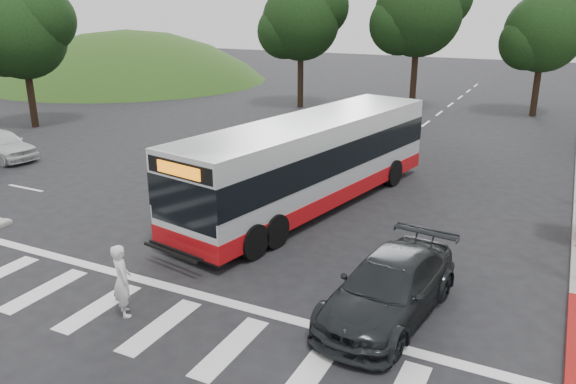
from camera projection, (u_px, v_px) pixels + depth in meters
The scene contains 12 objects.
ground at pixel (261, 250), 17.87m from camera, with size 140.00×140.00×0.00m, color black.
curb_east_red at pixel (574, 357), 12.33m from camera, with size 0.32×6.00×0.15m, color maroon.
hillside_nw at pixel (130, 80), 56.85m from camera, with size 44.00×44.00×10.00m, color #234415.
crosswalk_ladder at pixel (160, 326), 13.63m from camera, with size 18.00×2.60×0.01m, color silver.
tree_north_a at pixel (420, 11), 38.55m from camera, with size 6.60×6.15×10.17m.
tree_north_b at pixel (545, 31), 37.26m from camera, with size 5.72×5.33×8.43m.
tree_north_c at pixel (302, 20), 40.45m from camera, with size 6.16×5.74×9.30m.
tree_west_a at pixel (24, 34), 33.87m from camera, with size 5.72×5.33×8.43m.
transit_bus at pixel (311, 163), 21.24m from camera, with size 2.84×13.10×3.39m, color silver, non-canonical shape.
pedestrian at pixel (122, 280), 13.88m from camera, with size 0.69×0.45×1.90m, color silver.
dark_sedan at pixel (389, 288), 13.89m from camera, with size 2.13×5.25×1.52m, color black.
west_car_white at pixel (1, 144), 28.02m from camera, with size 1.77×4.41×1.50m, color silver.
Camera 1 is at (8.08, -14.22, 7.46)m, focal length 35.00 mm.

